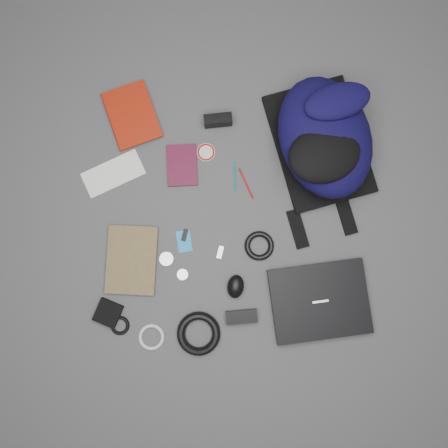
{
  "coord_description": "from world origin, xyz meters",
  "views": [
    {
      "loc": [
        -0.0,
        -0.13,
        1.72
      ],
      "look_at": [
        0.0,
        0.0,
        0.02
      ],
      "focal_mm": 35.0,
      "sensor_mm": 36.0,
      "label": 1
    }
  ],
  "objects_px": {
    "backpack": "(325,138)",
    "comic_book": "(107,259)",
    "laptop": "(319,301)",
    "mouse": "(236,286)",
    "pouch": "(108,313)",
    "textbook_red": "(110,123)",
    "dvd_case": "(182,165)",
    "power_brick": "(241,317)",
    "compact_camera": "(218,120)"
  },
  "relations": [
    {
      "from": "textbook_red",
      "to": "comic_book",
      "type": "distance_m",
      "value": 0.54
    },
    {
      "from": "backpack",
      "to": "power_brick",
      "type": "bearing_deg",
      "value": -130.35
    },
    {
      "from": "backpack",
      "to": "comic_book",
      "type": "distance_m",
      "value": 0.96
    },
    {
      "from": "compact_camera",
      "to": "backpack",
      "type": "bearing_deg",
      "value": -18.73
    },
    {
      "from": "laptop",
      "to": "pouch",
      "type": "xyz_separation_m",
      "value": [
        -0.82,
        -0.03,
        -0.01
      ]
    },
    {
      "from": "laptop",
      "to": "compact_camera",
      "type": "distance_m",
      "value": 0.81
    },
    {
      "from": "dvd_case",
      "to": "pouch",
      "type": "xyz_separation_m",
      "value": [
        -0.3,
        -0.58,
        0.01
      ]
    },
    {
      "from": "backpack",
      "to": "comic_book",
      "type": "relative_size",
      "value": 1.99
    },
    {
      "from": "backpack",
      "to": "compact_camera",
      "type": "xyz_separation_m",
      "value": [
        -0.4,
        0.1,
        -0.08
      ]
    },
    {
      "from": "textbook_red",
      "to": "backpack",
      "type": "bearing_deg",
      "value": -25.62
    },
    {
      "from": "laptop",
      "to": "dvd_case",
      "type": "xyz_separation_m",
      "value": [
        -0.52,
        0.55,
        -0.01
      ]
    },
    {
      "from": "mouse",
      "to": "power_brick",
      "type": "bearing_deg",
      "value": -71.2
    },
    {
      "from": "textbook_red",
      "to": "compact_camera",
      "type": "xyz_separation_m",
      "value": [
        0.43,
        -0.0,
        0.02
      ]
    },
    {
      "from": "compact_camera",
      "to": "power_brick",
      "type": "relative_size",
      "value": 0.92
    },
    {
      "from": "textbook_red",
      "to": "mouse",
      "type": "height_order",
      "value": "mouse"
    },
    {
      "from": "textbook_red",
      "to": "dvd_case",
      "type": "bearing_deg",
      "value": -50.12
    },
    {
      "from": "laptop",
      "to": "power_brick",
      "type": "xyz_separation_m",
      "value": [
        -0.3,
        -0.05,
        -0.0
      ]
    },
    {
      "from": "laptop",
      "to": "mouse",
      "type": "height_order",
      "value": "mouse"
    },
    {
      "from": "dvd_case",
      "to": "mouse",
      "type": "height_order",
      "value": "mouse"
    },
    {
      "from": "mouse",
      "to": "pouch",
      "type": "xyz_separation_m",
      "value": [
        -0.5,
        -0.09,
        -0.01
      ]
    },
    {
      "from": "pouch",
      "to": "comic_book",
      "type": "bearing_deg",
      "value": 91.44
    },
    {
      "from": "comic_book",
      "to": "textbook_red",
      "type": "bearing_deg",
      "value": 92.34
    },
    {
      "from": "power_brick",
      "to": "comic_book",
      "type": "bearing_deg",
      "value": 152.09
    },
    {
      "from": "backpack",
      "to": "comic_book",
      "type": "bearing_deg",
      "value": -167.14
    },
    {
      "from": "comic_book",
      "to": "compact_camera",
      "type": "bearing_deg",
      "value": 54.18
    },
    {
      "from": "laptop",
      "to": "pouch",
      "type": "height_order",
      "value": "laptop"
    },
    {
      "from": "backpack",
      "to": "power_brick",
      "type": "xyz_separation_m",
      "value": [
        -0.33,
        -0.67,
        -0.1
      ]
    },
    {
      "from": "textbook_red",
      "to": "mouse",
      "type": "xyz_separation_m",
      "value": [
        0.49,
        -0.66,
        0.01
      ]
    },
    {
      "from": "comic_book",
      "to": "mouse",
      "type": "distance_m",
      "value": 0.52
    },
    {
      "from": "comic_book",
      "to": "mouse",
      "type": "height_order",
      "value": "mouse"
    },
    {
      "from": "textbook_red",
      "to": "mouse",
      "type": "distance_m",
      "value": 0.82
    },
    {
      "from": "dvd_case",
      "to": "compact_camera",
      "type": "bearing_deg",
      "value": 47.78
    },
    {
      "from": "backpack",
      "to": "mouse",
      "type": "height_order",
      "value": "backpack"
    },
    {
      "from": "power_brick",
      "to": "laptop",
      "type": "bearing_deg",
      "value": 6.34
    },
    {
      "from": "textbook_red",
      "to": "dvd_case",
      "type": "distance_m",
      "value": 0.34
    },
    {
      "from": "pouch",
      "to": "textbook_red",
      "type": "bearing_deg",
      "value": 89.22
    },
    {
      "from": "textbook_red",
      "to": "pouch",
      "type": "relative_size",
      "value": 2.67
    },
    {
      "from": "dvd_case",
      "to": "power_brick",
      "type": "height_order",
      "value": "power_brick"
    },
    {
      "from": "comic_book",
      "to": "power_brick",
      "type": "bearing_deg",
      "value": -20.26
    },
    {
      "from": "backpack",
      "to": "power_brick",
      "type": "height_order",
      "value": "backpack"
    },
    {
      "from": "comic_book",
      "to": "power_brick",
      "type": "height_order",
      "value": "power_brick"
    },
    {
      "from": "laptop",
      "to": "dvd_case",
      "type": "distance_m",
      "value": 0.76
    },
    {
      "from": "dvd_case",
      "to": "mouse",
      "type": "relative_size",
      "value": 1.84
    },
    {
      "from": "textbook_red",
      "to": "dvd_case",
      "type": "height_order",
      "value": "textbook_red"
    },
    {
      "from": "backpack",
      "to": "laptop",
      "type": "xyz_separation_m",
      "value": [
        -0.02,
        -0.62,
        -0.09
      ]
    },
    {
      "from": "laptop",
      "to": "mouse",
      "type": "bearing_deg",
      "value": 162.56
    },
    {
      "from": "comic_book",
      "to": "pouch",
      "type": "xyz_separation_m",
      "value": [
        0.01,
        -0.21,
        0.0
      ]
    },
    {
      "from": "textbook_red",
      "to": "power_brick",
      "type": "height_order",
      "value": "power_brick"
    },
    {
      "from": "comic_book",
      "to": "mouse",
      "type": "bearing_deg",
      "value": -9.25
    },
    {
      "from": "dvd_case",
      "to": "pouch",
      "type": "bearing_deg",
      "value": -118.77
    }
  ]
}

